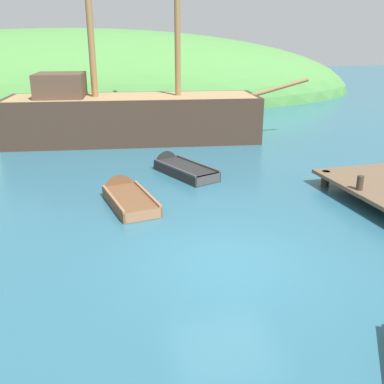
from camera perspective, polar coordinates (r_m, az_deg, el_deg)
name	(u,v)px	position (r m, az deg, el deg)	size (l,w,h in m)	color
ground_plane	(227,263)	(10.29, 4.54, -9.20)	(120.00, 120.00, 0.00)	#285B70
shore_hill	(79,99)	(38.32, -14.44, 11.59)	(48.78, 20.70, 11.00)	#477F3D
sailing_ship	(132,123)	(22.12, -7.80, 8.87)	(14.82, 5.16, 12.69)	#38281E
rowboat_outer_right	(177,169)	(16.92, -1.89, 3.01)	(2.22, 3.58, 1.08)	black
rowboat_far	(126,197)	(14.11, -8.57, -0.70)	(1.57, 3.28, 1.10)	brown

